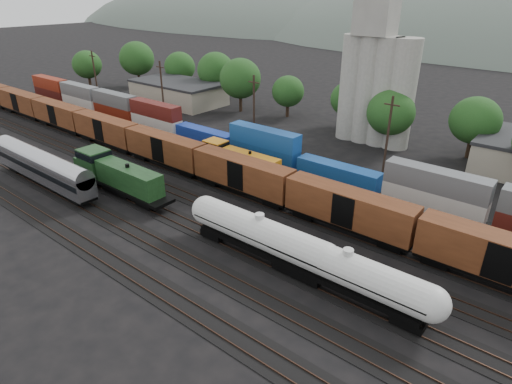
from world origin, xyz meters
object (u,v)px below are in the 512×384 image
Objects in this scene: green_locomotive at (115,174)px; grain_silo at (376,78)px; tank_car_a at (259,234)px; orange_locomotive at (236,159)px; passenger_coach at (43,166)px.

green_locomotive is 0.63× the size of grain_silo.
grain_silo is (17.23, 41.00, 8.51)m from green_locomotive.
green_locomotive is 24.58m from tank_car_a.
green_locomotive is 17.12m from orange_locomotive.
green_locomotive reaches higher than tank_car_a.
tank_car_a is at bearing -79.83° from grain_silo.
passenger_coach is at bearing -131.21° from orange_locomotive.
passenger_coach reaches higher than orange_locomotive.
passenger_coach is (-33.86, -5.00, 0.24)m from tank_car_a.
green_locomotive is 1.01× the size of tank_car_a.
passenger_coach reaches higher than green_locomotive.
tank_car_a is at bearing 8.40° from passenger_coach.
tank_car_a is 1.13× the size of orange_locomotive.
grain_silo is at bearing 67.21° from green_locomotive.
green_locomotive is at bearing -118.77° from orange_locomotive.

